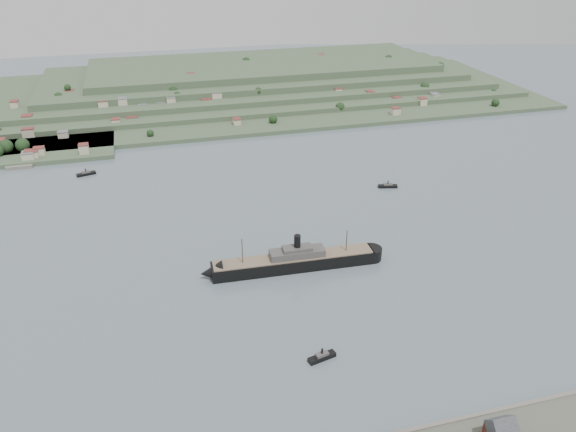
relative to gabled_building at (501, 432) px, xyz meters
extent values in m
plane|color=slate|center=(-27.50, 164.00, -8.19)|extent=(1400.00, 1400.00, 0.00)
cube|color=slate|center=(-27.50, 15.00, -6.89)|extent=(220.00, 2.00, 2.60)
cube|color=#34373B|center=(0.00, 0.00, 2.81)|extent=(10.40, 10.18, 10.18)
cube|color=#334A31|center=(-27.50, 524.00, -6.19)|extent=(760.00, 260.00, 4.00)
cube|color=#334A31|center=(-7.50, 549.00, -1.69)|extent=(680.00, 220.00, 5.00)
cube|color=#334A31|center=(7.50, 564.00, 3.81)|extent=(600.00, 200.00, 6.00)
cube|color=#334A31|center=(22.50, 579.00, 10.31)|extent=(520.00, 180.00, 7.00)
cube|color=#334A31|center=(37.50, 594.00, 17.81)|extent=(440.00, 160.00, 8.00)
cube|color=#334A31|center=(-227.50, 414.00, -6.19)|extent=(150.00, 90.00, 4.00)
cube|color=slate|center=(-232.50, 372.00, -6.79)|extent=(22.00, 14.00, 2.80)
cube|color=black|center=(-44.44, 150.60, -4.25)|extent=(101.71, 17.72, 7.87)
cone|color=black|center=(-95.01, 152.72, -4.25)|extent=(14.05, 14.05, 13.50)
cylinder|color=black|center=(6.14, 148.48, -4.25)|extent=(13.50, 13.50, 7.87)
cube|color=#75634E|center=(-44.44, 150.60, 0.03)|extent=(99.42, 16.50, 0.67)
cube|color=#494644|center=(-42.19, 150.50, 2.50)|extent=(34.14, 11.53, 4.50)
cube|color=#494644|center=(-42.19, 150.50, 5.54)|extent=(18.31, 8.62, 2.81)
cylinder|color=black|center=(-42.19, 150.50, 9.81)|extent=(4.05, 4.05, 10.12)
cylinder|color=#41301E|center=(-75.90, 151.92, 7.56)|extent=(0.56, 0.56, 18.00)
cylinder|color=#41301E|center=(-10.72, 149.19, 6.44)|extent=(0.56, 0.56, 15.75)
cube|color=black|center=(-53.21, 67.91, -7.03)|extent=(14.90, 7.02, 2.30)
cube|color=#494644|center=(-53.21, 67.91, -5.31)|extent=(7.01, 4.47, 1.73)
cylinder|color=black|center=(-53.21, 67.91, -3.38)|extent=(0.96, 0.96, 3.36)
cube|color=black|center=(-175.43, 337.22, -7.14)|extent=(16.33, 8.54, 2.10)
cube|color=#494644|center=(-175.43, 337.22, -5.56)|extent=(7.77, 5.31, 1.57)
cylinder|color=black|center=(-175.43, 337.22, -3.82)|extent=(0.87, 0.87, 3.06)
cube|color=black|center=(61.88, 246.68, -7.16)|extent=(16.00, 7.88, 2.06)
cube|color=#494644|center=(61.88, 246.68, -5.62)|extent=(7.56, 5.00, 1.54)
cylinder|color=black|center=(61.88, 246.68, -3.90)|extent=(0.86, 0.86, 3.00)
camera|label=1|loc=(-124.63, -131.95, 181.05)|focal=35.00mm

